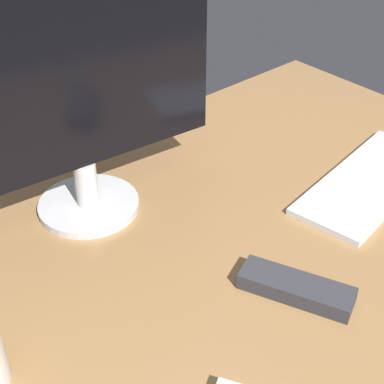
{
  "coord_description": "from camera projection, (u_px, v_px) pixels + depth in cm",
  "views": [
    {
      "loc": [
        -50.83,
        -54.29,
        66.88
      ],
      "look_at": [
        3.52,
        8.02,
        8.0
      ],
      "focal_mm": 56.53,
      "sensor_mm": 36.0,
      "label": 1
    }
  ],
  "objects": [
    {
      "name": "desk",
      "position": [
        208.0,
        256.0,
        0.99
      ],
      "size": [
        140.0,
        84.0,
        2.0
      ],
      "primitive_type": "cube",
      "color": "olive",
      "rests_on": "ground"
    },
    {
      "name": "monitor",
      "position": [
        73.0,
        78.0,
        0.93
      ],
      "size": [
        49.22,
        17.88,
        46.94
      ],
      "rotation": [
        0.0,
        0.0,
        -0.11
      ],
      "color": "#B8B8B8",
      "rests_on": "desk"
    },
    {
      "name": "tv_remote",
      "position": [
        296.0,
        288.0,
        0.9
      ],
      "size": [
        11.63,
        17.77,
        2.57
      ],
      "primitive_type": "cube",
      "rotation": [
        0.0,
        0.0,
        -1.17
      ],
      "color": "#2D2D33",
      "rests_on": "desk"
    },
    {
      "name": "keyboard",
      "position": [
        370.0,
        182.0,
        1.13
      ],
      "size": [
        37.82,
        19.41,
        1.25
      ],
      "primitive_type": "cube",
      "rotation": [
        0.0,
        0.0,
        0.15
      ],
      "color": "silver",
      "rests_on": "desk"
    }
  ]
}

